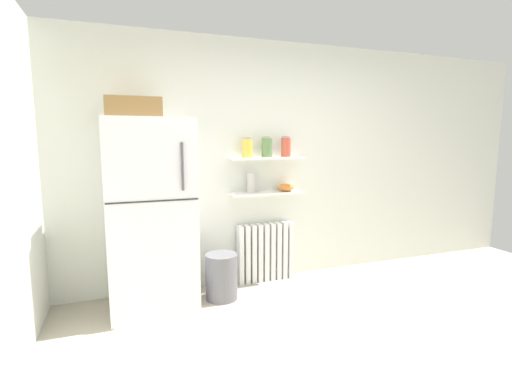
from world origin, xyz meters
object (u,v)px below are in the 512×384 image
object	(u,v)px
refrigerator	(150,212)
shelf_bowl	(286,187)
radiator	(265,252)
storage_jar_2	(286,147)
trash_bin	(221,276)
storage_jar_0	(247,148)
vase	(252,183)
storage_jar_1	(267,147)

from	to	relation	value
refrigerator	shelf_bowl	bearing A→B (deg)	8.92
radiator	storage_jar_2	world-z (taller)	storage_jar_2
storage_jar_2	trash_bin	size ratio (longest dim) A/B	0.49
refrigerator	storage_jar_2	bearing A→B (deg)	8.94
radiator	storage_jar_0	bearing A→B (deg)	-172.25
shelf_bowl	storage_jar_0	bearing A→B (deg)	180.00
shelf_bowl	trash_bin	distance (m)	1.18
radiator	shelf_bowl	distance (m)	0.75
storage_jar_2	vase	size ratio (longest dim) A/B	1.04
vase	trash_bin	xyz separation A→B (m)	(-0.42, -0.28, -0.88)
shelf_bowl	vase	bearing A→B (deg)	180.00
refrigerator	radiator	xyz separation A→B (m)	(1.23, 0.26, -0.59)
vase	storage_jar_2	bearing A→B (deg)	0.00
storage_jar_1	trash_bin	bearing A→B (deg)	-154.48
shelf_bowl	storage_jar_2	bearing A→B (deg)	180.00
refrigerator	radiator	bearing A→B (deg)	11.85
radiator	shelf_bowl	xyz separation A→B (m)	(0.22, -0.03, 0.72)
shelf_bowl	radiator	bearing A→B (deg)	172.39
trash_bin	shelf_bowl	bearing A→B (deg)	19.04
shelf_bowl	trash_bin	world-z (taller)	shelf_bowl
trash_bin	storage_jar_0	bearing A→B (deg)	37.42
radiator	shelf_bowl	bearing A→B (deg)	-7.61
refrigerator	storage_jar_1	bearing A→B (deg)	10.51
refrigerator	storage_jar_0	distance (m)	1.18
refrigerator	vase	distance (m)	1.10
storage_jar_1	shelf_bowl	bearing A→B (deg)	-0.00
storage_jar_1	storage_jar_2	bearing A→B (deg)	-0.00
storage_jar_0	shelf_bowl	world-z (taller)	storage_jar_0
radiator	storage_jar_0	size ratio (longest dim) A/B	3.10
vase	shelf_bowl	xyz separation A→B (m)	(0.40, 0.00, -0.07)
storage_jar_1	vase	distance (m)	0.41
radiator	storage_jar_2	size ratio (longest dim) A/B	2.91
storage_jar_1	vase	xyz separation A→B (m)	(-0.17, -0.00, -0.38)
refrigerator	vase	size ratio (longest dim) A/B	8.98
storage_jar_2	trash_bin	distance (m)	1.52
storage_jar_2	refrigerator	bearing A→B (deg)	-171.06
storage_jar_0	shelf_bowl	size ratio (longest dim) A/B	1.16
refrigerator	storage_jar_1	size ratio (longest dim) A/B	8.77
shelf_bowl	trash_bin	bearing A→B (deg)	-160.96
refrigerator	radiator	world-z (taller)	refrigerator
shelf_bowl	refrigerator	bearing A→B (deg)	-171.08
storage_jar_1	storage_jar_2	world-z (taller)	storage_jar_2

